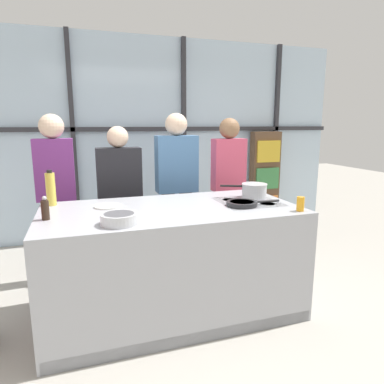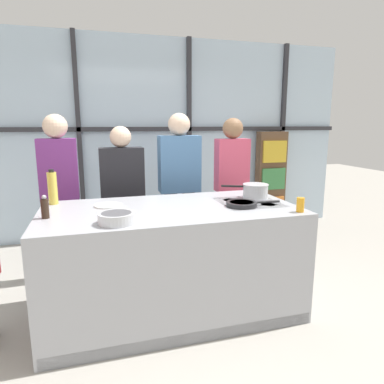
{
  "view_description": "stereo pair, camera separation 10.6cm",
  "coord_description": "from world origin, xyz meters",
  "px_view_note": "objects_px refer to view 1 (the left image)",
  "views": [
    {
      "loc": [
        -0.7,
        -2.68,
        1.61
      ],
      "look_at": [
        0.21,
        0.1,
        1.03
      ],
      "focal_mm": 32.0,
      "sensor_mm": 36.0,
      "label": 1
    },
    {
      "loc": [
        -0.6,
        -2.71,
        1.61
      ],
      "look_at": [
        0.21,
        0.1,
        1.03
      ],
      "focal_mm": 32.0,
      "sensor_mm": 36.0,
      "label": 2
    }
  ],
  "objects_px": {
    "spectator_far_left": "(56,185)",
    "pepper_grinder": "(45,209)",
    "spectator_center_left": "(120,193)",
    "juice_glass_near": "(300,204)",
    "white_plate": "(108,206)",
    "frying_pan": "(243,203)",
    "spectator_far_right": "(228,179)",
    "mixing_bowl": "(119,218)",
    "spectator_center_right": "(177,181)",
    "oil_bottle": "(51,189)",
    "saucepan": "(254,190)"
  },
  "relations": [
    {
      "from": "frying_pan",
      "to": "spectator_center_left",
      "type": "bearing_deg",
      "value": 129.89
    },
    {
      "from": "mixing_bowl",
      "to": "saucepan",
      "type": "bearing_deg",
      "value": 20.16
    },
    {
      "from": "saucepan",
      "to": "frying_pan",
      "type": "bearing_deg",
      "value": -133.64
    },
    {
      "from": "pepper_grinder",
      "to": "frying_pan",
      "type": "bearing_deg",
      "value": -2.03
    },
    {
      "from": "spectator_center_left",
      "to": "mixing_bowl",
      "type": "relative_size",
      "value": 6.19
    },
    {
      "from": "oil_bottle",
      "to": "saucepan",
      "type": "bearing_deg",
      "value": -8.68
    },
    {
      "from": "spectator_far_left",
      "to": "mixing_bowl",
      "type": "relative_size",
      "value": 6.65
    },
    {
      "from": "spectator_center_left",
      "to": "spectator_center_right",
      "type": "relative_size",
      "value": 0.92
    },
    {
      "from": "spectator_center_right",
      "to": "pepper_grinder",
      "type": "relative_size",
      "value": 9.82
    },
    {
      "from": "white_plate",
      "to": "spectator_center_left",
      "type": "bearing_deg",
      "value": 76.59
    },
    {
      "from": "frying_pan",
      "to": "mixing_bowl",
      "type": "bearing_deg",
      "value": -167.97
    },
    {
      "from": "spectator_far_left",
      "to": "spectator_center_left",
      "type": "distance_m",
      "value": 0.64
    },
    {
      "from": "spectator_center_left",
      "to": "juice_glass_near",
      "type": "bearing_deg",
      "value": 132.32
    },
    {
      "from": "spectator_center_right",
      "to": "mixing_bowl",
      "type": "distance_m",
      "value": 1.53
    },
    {
      "from": "spectator_far_right",
      "to": "pepper_grinder",
      "type": "distance_m",
      "value": 2.17
    },
    {
      "from": "frying_pan",
      "to": "mixing_bowl",
      "type": "xyz_separation_m",
      "value": [
        -1.06,
        -0.23,
        0.02
      ]
    },
    {
      "from": "spectator_far_left",
      "to": "pepper_grinder",
      "type": "xyz_separation_m",
      "value": [
        -0.02,
        -1.03,
        0.0
      ]
    },
    {
      "from": "spectator_center_left",
      "to": "juice_glass_near",
      "type": "height_order",
      "value": "spectator_center_left"
    },
    {
      "from": "white_plate",
      "to": "juice_glass_near",
      "type": "xyz_separation_m",
      "value": [
        1.45,
        -0.62,
        0.05
      ]
    },
    {
      "from": "saucepan",
      "to": "oil_bottle",
      "type": "xyz_separation_m",
      "value": [
        -1.78,
        0.27,
        0.07
      ]
    },
    {
      "from": "spectator_far_left",
      "to": "white_plate",
      "type": "relative_size",
      "value": 7.38
    },
    {
      "from": "spectator_center_left",
      "to": "juice_glass_near",
      "type": "xyz_separation_m",
      "value": [
        1.27,
        -1.39,
        0.1
      ]
    },
    {
      "from": "spectator_far_right",
      "to": "white_plate",
      "type": "height_order",
      "value": "spectator_far_right"
    },
    {
      "from": "spectator_far_left",
      "to": "pepper_grinder",
      "type": "bearing_deg",
      "value": 89.16
    },
    {
      "from": "frying_pan",
      "to": "white_plate",
      "type": "relative_size",
      "value": 2.04
    },
    {
      "from": "frying_pan",
      "to": "oil_bottle",
      "type": "bearing_deg",
      "value": 161.27
    },
    {
      "from": "spectator_far_right",
      "to": "white_plate",
      "type": "bearing_deg",
      "value": 28.19
    },
    {
      "from": "spectator_far_left",
      "to": "spectator_center_left",
      "type": "xyz_separation_m",
      "value": [
        0.63,
        0.0,
        -0.11
      ]
    },
    {
      "from": "mixing_bowl",
      "to": "pepper_grinder",
      "type": "distance_m",
      "value": 0.57
    },
    {
      "from": "spectator_far_left",
      "to": "spectator_center_right",
      "type": "relative_size",
      "value": 0.99
    },
    {
      "from": "white_plate",
      "to": "pepper_grinder",
      "type": "relative_size",
      "value": 1.31
    },
    {
      "from": "spectator_center_right",
      "to": "saucepan",
      "type": "xyz_separation_m",
      "value": [
        0.52,
        -0.84,
        0.02
      ]
    },
    {
      "from": "spectator_center_left",
      "to": "mixing_bowl",
      "type": "distance_m",
      "value": 1.32
    },
    {
      "from": "oil_bottle",
      "to": "juice_glass_near",
      "type": "distance_m",
      "value": 2.07
    },
    {
      "from": "spectator_far_right",
      "to": "juice_glass_near",
      "type": "distance_m",
      "value": 1.39
    },
    {
      "from": "spectator_center_left",
      "to": "saucepan",
      "type": "xyz_separation_m",
      "value": [
        1.15,
        -0.84,
        0.11
      ]
    },
    {
      "from": "spectator_far_left",
      "to": "juice_glass_near",
      "type": "distance_m",
      "value": 2.35
    },
    {
      "from": "frying_pan",
      "to": "saucepan",
      "type": "xyz_separation_m",
      "value": [
        0.24,
        0.25,
        0.05
      ]
    },
    {
      "from": "spectator_far_right",
      "to": "juice_glass_near",
      "type": "xyz_separation_m",
      "value": [
        0.01,
        -1.39,
        0.01
      ]
    },
    {
      "from": "mixing_bowl",
      "to": "juice_glass_near",
      "type": "height_order",
      "value": "juice_glass_near"
    },
    {
      "from": "spectator_center_left",
      "to": "juice_glass_near",
      "type": "distance_m",
      "value": 1.88
    },
    {
      "from": "white_plate",
      "to": "pepper_grinder",
      "type": "xyz_separation_m",
      "value": [
        -0.46,
        -0.26,
        0.07
      ]
    },
    {
      "from": "white_plate",
      "to": "juice_glass_near",
      "type": "bearing_deg",
      "value": -23.0
    },
    {
      "from": "saucepan",
      "to": "mixing_bowl",
      "type": "height_order",
      "value": "saucepan"
    },
    {
      "from": "spectator_center_right",
      "to": "white_plate",
      "type": "bearing_deg",
      "value": 43.54
    },
    {
      "from": "juice_glass_near",
      "to": "pepper_grinder",
      "type": "bearing_deg",
      "value": 169.39
    },
    {
      "from": "juice_glass_near",
      "to": "spectator_far_left",
      "type": "bearing_deg",
      "value": 143.75
    },
    {
      "from": "frying_pan",
      "to": "pepper_grinder",
      "type": "height_order",
      "value": "pepper_grinder"
    },
    {
      "from": "spectator_center_left",
      "to": "spectator_far_right",
      "type": "xyz_separation_m",
      "value": [
        1.26,
        0.0,
        0.09
      ]
    },
    {
      "from": "spectator_far_left",
      "to": "mixing_bowl",
      "type": "bearing_deg",
      "value": 110.06
    }
  ]
}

